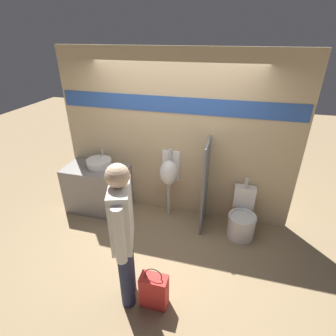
# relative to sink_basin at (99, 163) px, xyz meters

# --- Properties ---
(ground_plane) EXTENTS (16.00, 16.00, 0.00)m
(ground_plane) POSITION_rel_sink_basin_xyz_m (1.25, -0.33, -0.89)
(ground_plane) COLOR #997F5B
(display_wall) EXTENTS (3.77, 0.07, 2.70)m
(display_wall) POSITION_rel_sink_basin_xyz_m (1.25, 0.27, 0.47)
(display_wall) COLOR tan
(display_wall) RESTS_ON ground_plane
(sink_counter) EXTENTS (1.07, 0.60, 0.82)m
(sink_counter) POSITION_rel_sink_basin_xyz_m (-0.05, -0.06, -0.48)
(sink_counter) COLOR gray
(sink_counter) RESTS_ON ground_plane
(sink_basin) EXTENTS (0.42, 0.42, 0.27)m
(sink_basin) POSITION_rel_sink_basin_xyz_m (0.00, 0.00, 0.00)
(sink_basin) COLOR white
(sink_basin) RESTS_ON sink_counter
(cell_phone) EXTENTS (0.07, 0.14, 0.01)m
(cell_phone) POSITION_rel_sink_basin_xyz_m (0.27, -0.18, -0.06)
(cell_phone) COLOR black
(cell_phone) RESTS_ON sink_counter
(divider_near_counter) EXTENTS (0.03, 0.55, 1.48)m
(divider_near_counter) POSITION_rel_sink_basin_xyz_m (1.81, -0.04, -0.15)
(divider_near_counter) COLOR slate
(divider_near_counter) RESTS_ON ground_plane
(urinal_near_counter) EXTENTS (0.31, 0.30, 1.21)m
(urinal_near_counter) POSITION_rel_sink_basin_xyz_m (1.20, 0.09, -0.07)
(urinal_near_counter) COLOR silver
(urinal_near_counter) RESTS_ON ground_plane
(toilet) EXTENTS (0.43, 0.59, 0.87)m
(toilet) POSITION_rel_sink_basin_xyz_m (2.42, -0.09, -0.61)
(toilet) COLOR white
(toilet) RESTS_ON ground_plane
(person_in_vest) EXTENTS (0.34, 0.60, 1.80)m
(person_in_vest) POSITION_rel_sink_basin_xyz_m (1.15, -1.60, 0.10)
(person_in_vest) COLOR #282D4C
(person_in_vest) RESTS_ON ground_plane
(shopping_bag) EXTENTS (0.31, 0.17, 0.58)m
(shopping_bag) POSITION_rel_sink_basin_xyz_m (1.48, -1.62, -0.67)
(shopping_bag) COLOR red
(shopping_bag) RESTS_ON ground_plane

